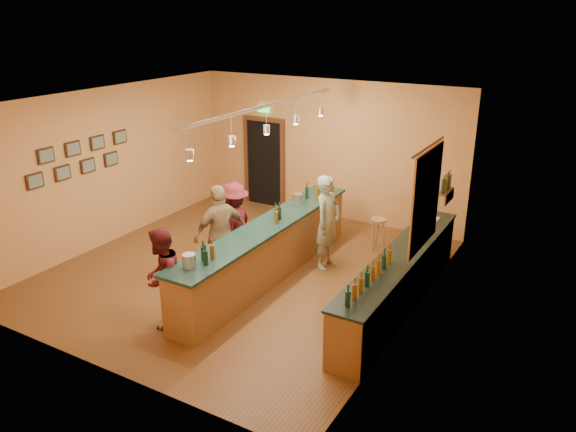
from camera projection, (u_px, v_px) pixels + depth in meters
The scene contains 18 objects.
floor at pixel (243, 271), 10.58m from camera, with size 7.00×7.00×0.00m, color brown.
ceiling at pixel (238, 99), 9.47m from camera, with size 6.50×7.00×0.02m, color silver.
wall_back at pixel (328, 150), 12.87m from camera, with size 6.50×0.02×3.20m, color #DC9452.
wall_front at pixel (86, 262), 7.18m from camera, with size 6.50×0.02×3.20m, color #DC9452.
wall_left at pixel (111, 166), 11.55m from camera, with size 0.02×7.00×3.20m, color #DC9452.
wall_right at pixel (418, 222), 8.50m from camera, with size 0.02×7.00×3.20m, color #DC9452.
doorway at pixel (265, 161), 13.81m from camera, with size 1.15×0.09×2.48m.
tapestry at pixel (426, 199), 8.75m from camera, with size 0.03×1.40×1.60m, color maroon.
bottle_shelf at pixel (447, 185), 10.06m from camera, with size 0.17×0.55×0.54m.
picture_grid at pixel (81, 157), 10.80m from camera, with size 0.06×2.20×0.70m, color #382111, non-canonical shape.
back_counter at pixel (399, 279), 9.16m from camera, with size 0.60×4.55×1.27m.
tasting_bar at pixel (268, 247), 10.11m from camera, with size 0.73×5.10×1.38m.
pendant_track at pixel (266, 115), 9.28m from camera, with size 0.11×4.60×0.50m.
bartender at pixel (327, 222), 10.45m from camera, with size 0.66×0.43×1.80m, color gray.
customer_a at pixel (162, 278), 8.53m from camera, with size 0.77×0.60×1.59m, color #59191E.
customer_b at pixel (221, 233), 9.99m from camera, with size 1.04×0.43×1.78m, color #997A51.
customer_c at pixel (234, 225), 10.52m from camera, with size 1.07×0.61×1.65m, color #59191E.
bar_stool at pixel (378, 226), 11.33m from camera, with size 0.32×0.32×0.67m.
Camera 1 is at (5.51, -7.86, 4.64)m, focal length 35.00 mm.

